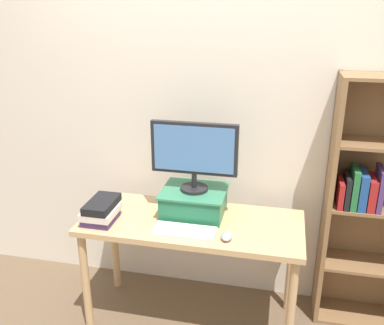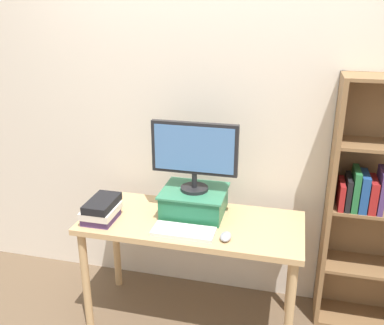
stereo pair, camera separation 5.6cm
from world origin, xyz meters
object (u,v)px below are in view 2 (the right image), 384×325
Objects in this scene: desk at (192,234)px; riser_box at (194,201)px; bookshelf_unit at (378,206)px; keyboard at (184,231)px; computer_mouse at (226,236)px; book_stack at (101,210)px; computer_monitor at (194,152)px.

riser_box is at bearing 94.32° from desk.
bookshelf_unit is 4.08× the size of riser_box.
desk is 0.19m from keyboard.
desk is 0.31m from computer_mouse.
book_stack is (-0.53, 0.04, 0.06)m from keyboard.
desk is at bearing 86.97° from keyboard.
bookshelf_unit reaches higher than book_stack.
keyboard is at bearing -3.93° from book_stack.
book_stack is (-0.54, -0.12, 0.16)m from desk.
riser_box is at bearing 90.00° from computer_monitor.
keyboard reaches higher than desk.
desk is 0.21m from riser_box.
computer_monitor is 2.01× the size of book_stack.
computer_monitor is (-1.11, -0.20, 0.32)m from bookshelf_unit.
desk is 3.39× the size of riser_box.
riser_box is 1.10× the size of keyboard.
book_stack is at bearing -167.00° from desk.
computer_monitor reaches higher than riser_box.
computer_mouse is at bearing -151.58° from bookshelf_unit.
desk is at bearing -164.89° from bookshelf_unit.
computer_monitor reaches higher than book_stack.
riser_box is 0.27m from keyboard.
riser_box reaches higher than keyboard.
bookshelf_unit is 1.70m from book_stack.
bookshelf_unit is 3.07× the size of computer_monitor.
desk is 2.55× the size of computer_monitor.
desk is 13.02× the size of computer_mouse.
keyboard is at bearing 177.83° from computer_mouse.
computer_monitor is at bearing 89.85° from keyboard.
computer_mouse is (0.25, -0.27, -0.39)m from computer_monitor.
bookshelf_unit reaches higher than desk.
riser_box is (-0.01, 0.10, 0.18)m from desk.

